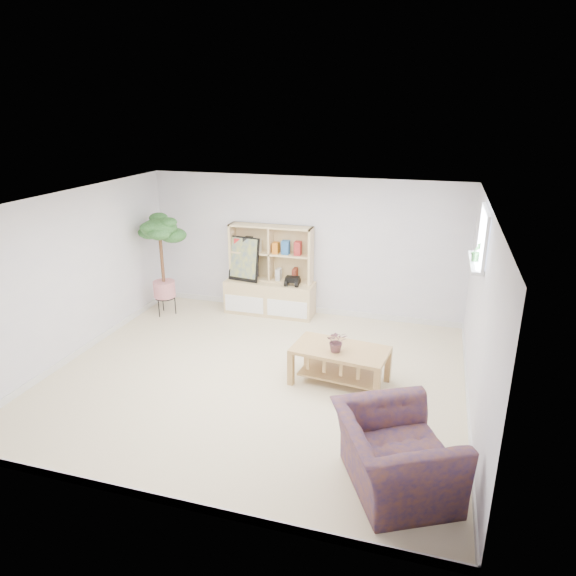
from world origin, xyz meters
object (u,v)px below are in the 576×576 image
(storage_unit, at_px, (269,271))
(armchair, at_px, (395,450))
(floor_tree, at_px, (162,266))
(coffee_table, at_px, (340,366))

(storage_unit, relative_size, armchair, 1.37)
(floor_tree, bearing_deg, storage_unit, 17.91)
(storage_unit, distance_m, floor_tree, 1.85)
(storage_unit, xyz_separation_m, armchair, (2.54, -3.90, -0.36))
(coffee_table, bearing_deg, armchair, -57.14)
(armchair, bearing_deg, floor_tree, 25.24)
(coffee_table, relative_size, armchair, 1.07)
(floor_tree, bearing_deg, armchair, -37.80)
(storage_unit, xyz_separation_m, floor_tree, (-1.76, -0.57, 0.11))
(coffee_table, xyz_separation_m, armchair, (0.88, -1.82, 0.17))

